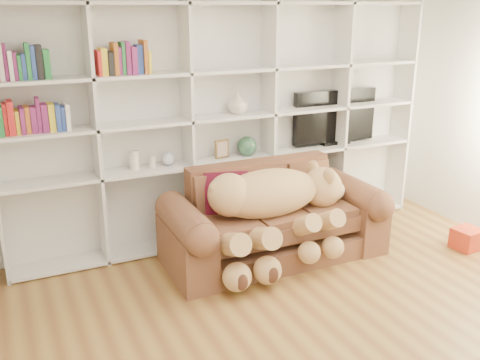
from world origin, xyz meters
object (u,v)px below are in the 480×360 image
teddy_bear (273,205)px  gift_box (467,239)px  sofa (273,224)px  tv (334,117)px

teddy_bear → gift_box: (1.96, -0.51, -0.51)m
gift_box → teddy_bear: bearing=165.3°
sofa → tv: (1.11, 0.66, 0.83)m
sofa → teddy_bear: 0.34m
gift_box → tv: size_ratio=0.26×
tv → gift_box: bearing=-61.1°
gift_box → tv: bearing=118.9°
sofa → tv: tv is taller
teddy_bear → tv: 1.57m
teddy_bear → gift_box: size_ratio=5.79×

